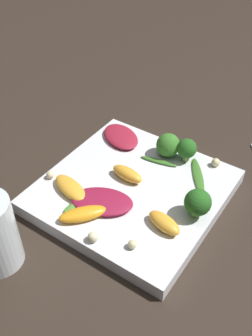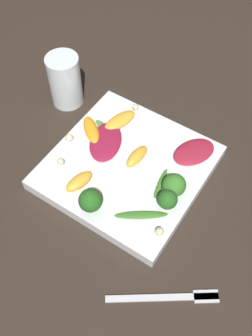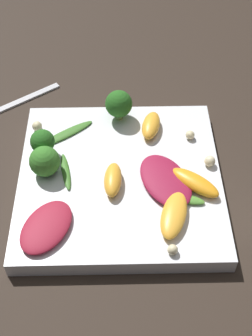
{
  "view_description": "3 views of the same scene",
  "coord_description": "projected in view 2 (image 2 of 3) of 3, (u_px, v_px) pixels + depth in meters",
  "views": [
    {
      "loc": [
        -0.26,
        0.4,
        0.49
      ],
      "look_at": [
        0.02,
        -0.01,
        0.05
      ],
      "focal_mm": 42.0,
      "sensor_mm": 36.0,
      "label": 1
    },
    {
      "loc": [
        -0.37,
        -0.24,
        0.64
      ],
      "look_at": [
        -0.02,
        -0.01,
        0.04
      ],
      "focal_mm": 42.0,
      "sensor_mm": 36.0,
      "label": 2
    },
    {
      "loc": [
        0.43,
        0.0,
        0.53
      ],
      "look_at": [
        0.0,
        0.01,
        0.04
      ],
      "focal_mm": 50.0,
      "sensor_mm": 36.0,
      "label": 3
    }
  ],
  "objects": [
    {
      "name": "macadamia_nut_3",
      "position": [
        160.0,
        232.0,
        0.67
      ],
      "size": [
        0.02,
        0.02,
        0.02
      ],
      "color": "beige",
      "rests_on": "plate"
    },
    {
      "name": "radicchio_leaf_1",
      "position": [
        194.0,
        152.0,
        0.76
      ],
      "size": [
        0.1,
        0.09,
        0.01
      ],
      "color": "maroon",
      "rests_on": "plate"
    },
    {
      "name": "drinking_glass",
      "position": [
        65.0,
        81.0,
        0.84
      ],
      "size": [
        0.07,
        0.07,
        0.12
      ],
      "color": "white",
      "rests_on": "ground_plane"
    },
    {
      "name": "macadamia_nut_0",
      "position": [
        135.0,
        107.0,
        0.83
      ],
      "size": [
        0.01,
        0.01,
        0.01
      ],
      "color": "beige",
      "rests_on": "plate"
    },
    {
      "name": "arugula_sprig_1",
      "position": [
        106.0,
        129.0,
        0.8
      ],
      "size": [
        0.03,
        0.06,
        0.01
      ],
      "color": "#518E33",
      "rests_on": "plate"
    },
    {
      "name": "plate",
      "position": [
        128.0,
        167.0,
        0.77
      ],
      "size": [
        0.29,
        0.29,
        0.03
      ],
      "color": "white",
      "rests_on": "ground_plane"
    },
    {
      "name": "macadamia_nut_2",
      "position": [
        61.0,
        161.0,
        0.75
      ],
      "size": [
        0.01,
        0.01,
        0.01
      ],
      "color": "beige",
      "rests_on": "plate"
    },
    {
      "name": "orange_segment_3",
      "position": [
        120.0,
        121.0,
        0.81
      ],
      "size": [
        0.08,
        0.05,
        0.02
      ],
      "color": "#FCAD33",
      "rests_on": "plate"
    },
    {
      "name": "orange_segment_2",
      "position": [
        91.0,
        130.0,
        0.79
      ],
      "size": [
        0.07,
        0.08,
        0.02
      ],
      "color": "orange",
      "rests_on": "plate"
    },
    {
      "name": "arugula_sprig_2",
      "position": [
        161.0,
        183.0,
        0.73
      ],
      "size": [
        0.07,
        0.02,
        0.0
      ],
      "color": "#3D7528",
      "rests_on": "plate"
    },
    {
      "name": "broccoli_floret_2",
      "position": [
        174.0,
        185.0,
        0.7
      ],
      "size": [
        0.04,
        0.04,
        0.04
      ],
      "color": "#7A9E51",
      "rests_on": "plate"
    },
    {
      "name": "orange_segment_0",
      "position": [
        79.0,
        181.0,
        0.72
      ],
      "size": [
        0.06,
        0.04,
        0.02
      ],
      "color": "#FCAD33",
      "rests_on": "plate"
    },
    {
      "name": "broccoli_floret_0",
      "position": [
        168.0,
        200.0,
        0.68
      ],
      "size": [
        0.04,
        0.04,
        0.04
      ],
      "color": "#84AD5B",
      "rests_on": "plate"
    },
    {
      "name": "fork",
      "position": [
        175.0,
        297.0,
        0.63
      ],
      "size": [
        0.12,
        0.16,
        0.01
      ],
      "color": "silver",
      "rests_on": "ground_plane"
    },
    {
      "name": "radicchio_leaf_0",
      "position": [
        106.0,
        142.0,
        0.78
      ],
      "size": [
        0.12,
        0.1,
        0.01
      ],
      "color": "maroon",
      "rests_on": "plate"
    },
    {
      "name": "ground_plane",
      "position": [
        127.0,
        171.0,
        0.78
      ],
      "size": [
        2.4,
        2.4,
        0.0
      ],
      "primitive_type": "plane",
      "color": "#2D231C"
    },
    {
      "name": "orange_segment_1",
      "position": [
        137.0,
        156.0,
        0.75
      ],
      "size": [
        0.06,
        0.03,
        0.02
      ],
      "color": "#FCAD33",
      "rests_on": "plate"
    },
    {
      "name": "arugula_sprig_0",
      "position": [
        141.0,
        215.0,
        0.69
      ],
      "size": [
        0.07,
        0.09,
        0.0
      ],
      "color": "#3D7528",
      "rests_on": "plate"
    },
    {
      "name": "broccoli_floret_1",
      "position": [
        89.0,
        200.0,
        0.68
      ],
      "size": [
        0.04,
        0.04,
        0.05
      ],
      "color": "#84AD5B",
      "rests_on": "plate"
    },
    {
      "name": "macadamia_nut_1",
      "position": [
        69.0,
        138.0,
        0.78
      ],
      "size": [
        0.02,
        0.02,
        0.02
      ],
      "color": "beige",
      "rests_on": "plate"
    }
  ]
}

